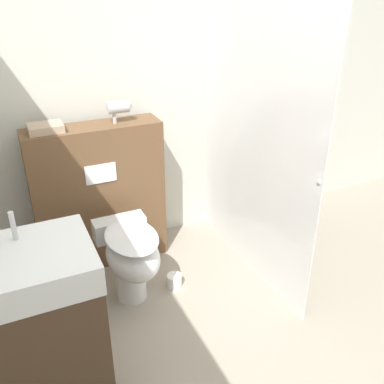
# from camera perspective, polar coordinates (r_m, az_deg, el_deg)

# --- Properties ---
(wall_back) EXTENTS (8.00, 0.06, 2.50)m
(wall_back) POSITION_cam_1_polar(r_m,az_deg,el_deg) (3.37, -7.96, 12.91)
(wall_back) COLOR silver
(wall_back) RESTS_ON ground_plane
(partition_panel) EXTENTS (0.97, 0.28, 1.11)m
(partition_panel) POSITION_cam_1_polar(r_m,az_deg,el_deg) (3.31, -12.25, -0.59)
(partition_panel) COLOR brown
(partition_panel) RESTS_ON ground_plane
(shower_glass) EXTENTS (0.04, 1.46, 2.08)m
(shower_glass) POSITION_cam_1_polar(r_m,az_deg,el_deg) (3.02, 8.28, 7.16)
(shower_glass) COLOR silver
(shower_glass) RESTS_ON ground_plane
(toilet) EXTENTS (0.37, 0.62, 0.57)m
(toilet) POSITION_cam_1_polar(r_m,az_deg,el_deg) (2.91, -8.17, -8.40)
(toilet) COLOR white
(toilet) RESTS_ON ground_plane
(sink_vanity) EXTENTS (0.62, 0.49, 1.11)m
(sink_vanity) POSITION_cam_1_polar(r_m,az_deg,el_deg) (2.29, -19.98, -17.80)
(sink_vanity) COLOR #473323
(sink_vanity) RESTS_ON ground_plane
(hair_drier) EXTENTS (0.18, 0.09, 0.16)m
(hair_drier) POSITION_cam_1_polar(r_m,az_deg,el_deg) (3.10, -9.69, 11.05)
(hair_drier) COLOR #B7B7BC
(hair_drier) RESTS_ON partition_panel
(folded_towel) EXTENTS (0.23, 0.18, 0.05)m
(folded_towel) POSITION_cam_1_polar(r_m,az_deg,el_deg) (3.05, -18.95, 8.08)
(folded_towel) COLOR tan
(folded_towel) RESTS_ON partition_panel
(spare_toilet_roll) EXTENTS (0.11, 0.11, 0.09)m
(spare_toilet_roll) POSITION_cam_1_polar(r_m,az_deg,el_deg) (3.20, -2.36, -11.72)
(spare_toilet_roll) COLOR white
(spare_toilet_roll) RESTS_ON ground_plane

